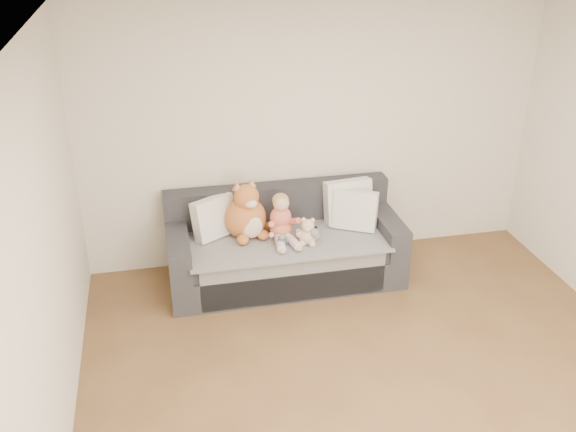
{
  "coord_description": "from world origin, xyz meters",
  "views": [
    {
      "loc": [
        -1.49,
        -3.22,
        3.31
      ],
      "look_at": [
        -0.39,
        1.87,
        0.75
      ],
      "focal_mm": 40.0,
      "sensor_mm": 36.0,
      "label": 1
    }
  ],
  "objects_px": {
    "toddler": "(282,221)",
    "sofa": "(284,249)",
    "plush_cat": "(247,215)",
    "sippy_cup": "(282,240)",
    "teddy_bear": "(308,234)"
  },
  "relations": [
    {
      "from": "toddler",
      "to": "plush_cat",
      "type": "relative_size",
      "value": 0.77
    },
    {
      "from": "sofa",
      "to": "plush_cat",
      "type": "bearing_deg",
      "value": 174.71
    },
    {
      "from": "sofa",
      "to": "teddy_bear",
      "type": "height_order",
      "value": "sofa"
    },
    {
      "from": "sofa",
      "to": "plush_cat",
      "type": "height_order",
      "value": "plush_cat"
    },
    {
      "from": "toddler",
      "to": "teddy_bear",
      "type": "bearing_deg",
      "value": -41.07
    },
    {
      "from": "sofa",
      "to": "toddler",
      "type": "height_order",
      "value": "toddler"
    },
    {
      "from": "plush_cat",
      "to": "sippy_cup",
      "type": "xyz_separation_m",
      "value": [
        0.28,
        -0.28,
        -0.15
      ]
    },
    {
      "from": "toddler",
      "to": "sofa",
      "type": "bearing_deg",
      "value": 64.08
    },
    {
      "from": "toddler",
      "to": "plush_cat",
      "type": "height_order",
      "value": "plush_cat"
    },
    {
      "from": "sofa",
      "to": "toddler",
      "type": "xyz_separation_m",
      "value": [
        -0.04,
        -0.09,
        0.35
      ]
    },
    {
      "from": "sippy_cup",
      "to": "plush_cat",
      "type": "bearing_deg",
      "value": 134.33
    },
    {
      "from": "sofa",
      "to": "plush_cat",
      "type": "xyz_separation_m",
      "value": [
        -0.35,
        0.03,
        0.38
      ]
    },
    {
      "from": "toddler",
      "to": "sippy_cup",
      "type": "height_order",
      "value": "toddler"
    },
    {
      "from": "sofa",
      "to": "sippy_cup",
      "type": "distance_m",
      "value": 0.35
    },
    {
      "from": "teddy_bear",
      "to": "sofa",
      "type": "bearing_deg",
      "value": 144.08
    }
  ]
}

